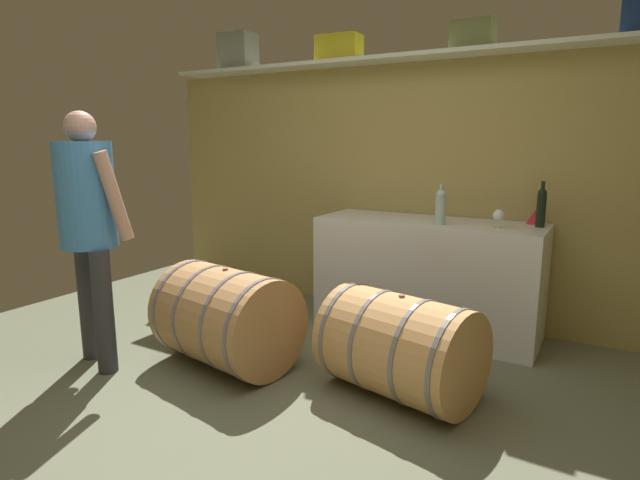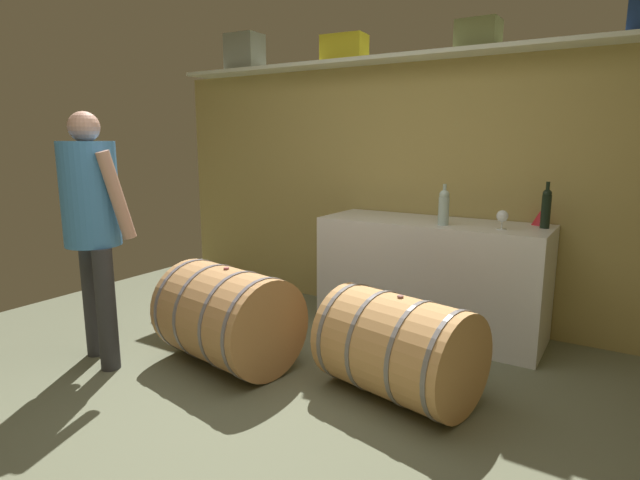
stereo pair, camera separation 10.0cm
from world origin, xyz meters
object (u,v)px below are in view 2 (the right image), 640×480
object	(u,v)px
toolcase_grey	(245,52)
wine_glass	(502,217)
wine_barrel_near	(399,347)
wine_barrel_far	(228,316)
work_cabinet	(430,277)
winemaker_pouring	(92,213)
wine_bottle_dark	(546,207)
red_funnel	(540,218)
toolcase_olive	(478,35)
wine_bottle_clear	(444,207)
toolcase_yellow	(344,48)

from	to	relation	value
toolcase_grey	wine_glass	xyz separation A→B (m)	(2.53, -0.32, -1.34)
wine_barrel_near	wine_barrel_far	bearing A→B (deg)	-158.72
work_cabinet	winemaker_pouring	size ratio (longest dim) A/B	1.02
winemaker_pouring	wine_bottle_dark	bearing A→B (deg)	54.43
toolcase_grey	winemaker_pouring	xyz separation A→B (m)	(0.29, -1.94, -1.29)
red_funnel	wine_barrel_near	world-z (taller)	red_funnel
toolcase_olive	wine_bottle_dark	xyz separation A→B (m)	(0.57, -0.12, -1.22)
wine_bottle_dark	wine_barrel_near	world-z (taller)	wine_bottle_dark
wine_bottle_clear	winemaker_pouring	distance (m)	2.41
winemaker_pouring	toolcase_grey	bearing A→B (deg)	116.86
work_cabinet	wine_barrel_near	world-z (taller)	work_cabinet
toolcase_grey	red_funnel	distance (m)	3.05
toolcase_grey	toolcase_yellow	bearing A→B (deg)	-3.46
toolcase_yellow	red_funnel	world-z (taller)	toolcase_yellow
toolcase_olive	wine_bottle_dark	distance (m)	1.35
wine_barrel_far	toolcase_olive	bearing A→B (deg)	62.66
toolcase_olive	work_cabinet	xyz separation A→B (m)	(-0.21, -0.22, -1.81)
wine_glass	wine_bottle_clear	bearing A→B (deg)	-174.78
wine_bottle_dark	wine_barrel_near	distance (m)	1.52
toolcase_yellow	wine_barrel_near	world-z (taller)	toolcase_yellow
toolcase_grey	red_funnel	xyz separation A→B (m)	(2.72, 0.01, -1.37)
toolcase_grey	winemaker_pouring	distance (m)	2.34
wine_bottle_dark	wine_barrel_near	size ratio (longest dim) A/B	0.33
wine_barrel_near	winemaker_pouring	xyz separation A→B (m)	(-1.92, -0.61, 0.72)
wine_glass	wine_barrel_far	bearing A→B (deg)	-141.46
work_cabinet	wine_barrel_far	world-z (taller)	work_cabinet
toolcase_olive	wine_bottle_clear	xyz separation A→B (m)	(-0.08, -0.36, -1.23)
toolcase_grey	toolcase_olive	xyz separation A→B (m)	(2.20, 0.00, -0.06)
toolcase_yellow	wine_bottle_clear	world-z (taller)	toolcase_yellow
toolcase_grey	wine_glass	world-z (taller)	toolcase_grey
work_cabinet	wine_bottle_clear	distance (m)	0.61
red_funnel	wine_barrel_near	xyz separation A→B (m)	(-0.51, -1.34, -0.63)
toolcase_grey	toolcase_yellow	size ratio (longest dim) A/B	0.90
work_cabinet	wine_barrel_near	bearing A→B (deg)	-79.05
toolcase_grey	red_funnel	size ratio (longest dim) A/B	3.02
toolcase_olive	winemaker_pouring	distance (m)	2.98
work_cabinet	wine_bottle_dark	world-z (taller)	wine_bottle_dark
wine_bottle_dark	wine_barrel_far	bearing A→B (deg)	-141.25
toolcase_olive	winemaker_pouring	world-z (taller)	toolcase_olive
work_cabinet	toolcase_yellow	bearing A→B (deg)	166.49
wine_barrel_near	toolcase_grey	bearing A→B (deg)	161.66
wine_bottle_clear	wine_barrel_far	world-z (taller)	wine_bottle_clear
toolcase_olive	work_cabinet	size ratio (longest dim) A/B	0.17
wine_barrel_near	wine_barrel_far	distance (m)	1.18
winemaker_pouring	wine_barrel_near	bearing A→B (deg)	35.80
toolcase_olive	wine_barrel_near	size ratio (longest dim) A/B	0.30
toolcase_grey	wine_barrel_far	distance (m)	2.70
wine_bottle_dark	winemaker_pouring	distance (m)	3.07
toolcase_grey	red_funnel	world-z (taller)	toolcase_grey
wine_barrel_near	wine_barrel_far	world-z (taller)	wine_barrel_far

